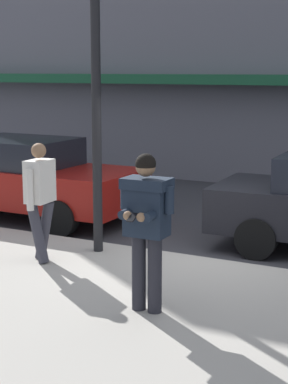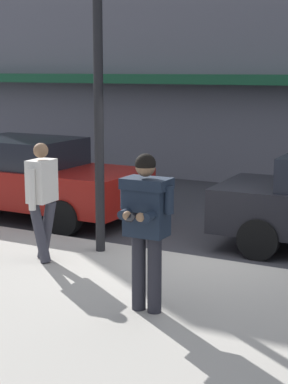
{
  "view_description": "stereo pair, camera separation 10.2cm",
  "coord_description": "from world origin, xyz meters",
  "views": [
    {
      "loc": [
        3.39,
        -8.6,
        2.84
      ],
      "look_at": [
        0.09,
        -2.38,
        1.49
      ],
      "focal_mm": 60.0,
      "sensor_mm": 36.0,
      "label": 1
    },
    {
      "loc": [
        3.48,
        -8.55,
        2.84
      ],
      "look_at": [
        0.09,
        -2.38,
        1.49
      ],
      "focal_mm": 60.0,
      "sensor_mm": 36.0,
      "label": 2
    }
  ],
  "objects": [
    {
      "name": "ground_plane",
      "position": [
        0.0,
        0.0,
        0.0
      ],
      "size": [
        80.0,
        80.0,
        0.0
      ],
      "primitive_type": "plane",
      "color": "#333338"
    },
    {
      "name": "sidewalk",
      "position": [
        1.0,
        -2.85,
        0.07
      ],
      "size": [
        32.0,
        5.3,
        0.14
      ],
      "primitive_type": "cube",
      "color": "#A8A399",
      "rests_on": "ground"
    },
    {
      "name": "curb_paint_line",
      "position": [
        1.0,
        0.05,
        0.0
      ],
      "size": [
        28.0,
        0.12,
        0.01
      ],
      "primitive_type": "cube",
      "color": "silver",
      "rests_on": "ground"
    },
    {
      "name": "parked_sedan_near",
      "position": [
        -4.34,
        1.09,
        0.79
      ],
      "size": [
        4.51,
        1.94,
        1.54
      ],
      "color": "maroon",
      "rests_on": "ground"
    },
    {
      "name": "man_texting_on_phone",
      "position": [
        0.18,
        -2.49,
        1.25
      ],
      "size": [
        0.65,
        0.59,
        1.81
      ],
      "color": "#23232B",
      "rests_on": "sidewalk"
    },
    {
      "name": "pedestrian_in_light_coat",
      "position": [
        -2.04,
        -1.47,
        1.11
      ],
      "size": [
        0.35,
        0.6,
        1.7
      ],
      "color": "#33333D",
      "rests_on": "sidewalk"
    },
    {
      "name": "street_lamp_post",
      "position": [
        -1.6,
        -0.65,
        3.14
      ],
      "size": [
        0.36,
        0.36,
        4.88
      ],
      "color": "black",
      "rests_on": "sidewalk"
    }
  ]
}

